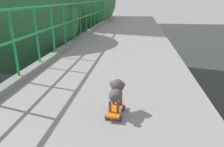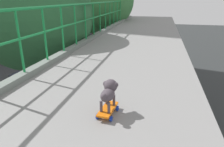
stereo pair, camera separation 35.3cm
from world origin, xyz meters
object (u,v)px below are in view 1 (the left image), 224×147
object	(u,v)px
car_black_fifth	(23,115)
city_bus	(61,38)
car_white_sixth	(5,85)
small_dog	(116,91)
toy_skateboard	(116,110)

from	to	relation	value
car_black_fifth	city_bus	xyz separation A→B (m)	(-3.85, 16.52, 1.07)
car_white_sixth	small_dog	size ratio (longest dim) A/B	9.78
toy_skateboard	small_dog	xyz separation A→B (m)	(0.00, 0.05, 0.24)
toy_skateboard	car_white_sixth	bearing A→B (deg)	131.60
toy_skateboard	small_dog	bearing A→B (deg)	85.18
car_white_sixth	car_black_fifth	bearing A→B (deg)	-46.68
car_black_fifth	city_bus	size ratio (longest dim) A/B	0.37
car_black_fifth	car_white_sixth	world-z (taller)	car_black_fifth
city_bus	car_black_fifth	bearing A→B (deg)	-76.88
car_white_sixth	toy_skateboard	xyz separation A→B (m)	(9.46, -10.65, 4.75)
city_bus	toy_skateboard	size ratio (longest dim) A/B	24.32
toy_skateboard	small_dog	size ratio (longest dim) A/B	1.02
car_black_fifth	city_bus	bearing A→B (deg)	103.12
small_dog	toy_skateboard	bearing A→B (deg)	-94.82
city_bus	toy_skateboard	world-z (taller)	toy_skateboard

